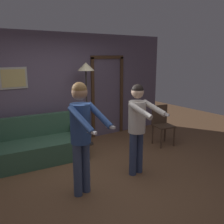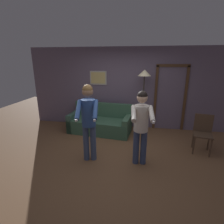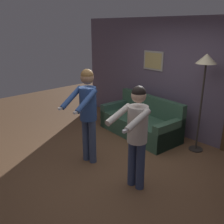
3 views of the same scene
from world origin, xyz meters
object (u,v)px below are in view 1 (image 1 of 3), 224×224
couch (37,147)px  person_standing_left (81,129)px  torchiere_lamp (86,75)px  person_standing_right (138,122)px  dining_chair_distant (162,122)px

couch → person_standing_left: size_ratio=1.14×
couch → torchiere_lamp: torchiere_lamp is taller
torchiere_lamp → person_standing_left: size_ratio=1.12×
person_standing_right → dining_chair_distant: bearing=29.9°
person_standing_right → torchiere_lamp: bearing=89.3°
torchiere_lamp → person_standing_right: torchiere_lamp is taller
person_standing_right → dining_chair_distant: size_ratio=1.74×
torchiere_lamp → person_standing_right: (-0.02, -1.84, -0.69)m
dining_chair_distant → torchiere_lamp: bearing=146.6°
person_standing_left → person_standing_right: person_standing_left is taller
couch → person_standing_left: 1.82m
torchiere_lamp → person_standing_right: bearing=-90.7°
person_standing_right → dining_chair_distant: person_standing_right is taller
torchiere_lamp → person_standing_right: size_ratio=1.19×
person_standing_left → person_standing_right: bearing=2.0°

